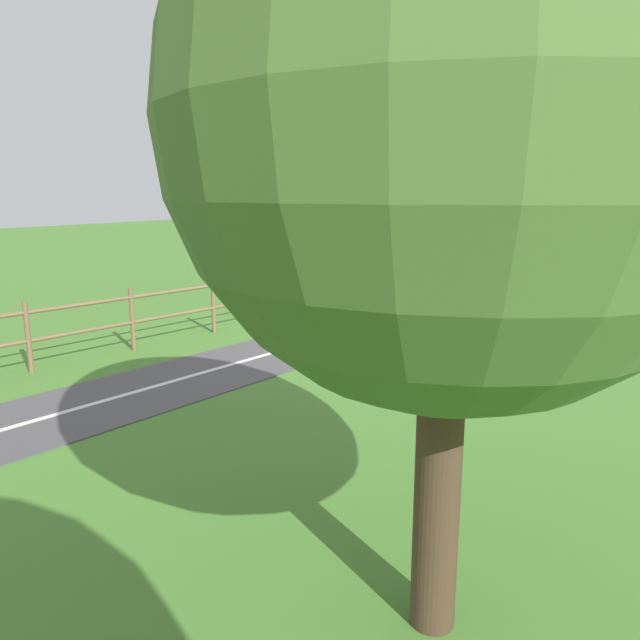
{
  "coord_description": "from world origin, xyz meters",
  "views": [
    {
      "loc": [
        -5.42,
        10.14,
        2.8
      ],
      "look_at": [
        -0.68,
        3.1,
        0.98
      ],
      "focal_mm": 34.0,
      "sensor_mm": 36.0,
      "label": 1
    }
  ],
  "objects_px": {
    "person_seated": "(455,311)",
    "bicycle": "(362,324)",
    "backpack": "(390,329)",
    "tree_by_path": "(454,122)",
    "bench": "(441,334)"
  },
  "relations": [
    {
      "from": "person_seated",
      "to": "bicycle",
      "type": "relative_size",
      "value": 0.45
    },
    {
      "from": "backpack",
      "to": "tree_by_path",
      "type": "relative_size",
      "value": 0.08
    },
    {
      "from": "bench",
      "to": "person_seated",
      "type": "xyz_separation_m",
      "value": [
        -0.24,
        0.03,
        0.46
      ]
    },
    {
      "from": "person_seated",
      "to": "backpack",
      "type": "xyz_separation_m",
      "value": [
        1.44,
        -0.39,
        -0.59
      ]
    },
    {
      "from": "person_seated",
      "to": "bench",
      "type": "bearing_deg",
      "value": -0.0
    },
    {
      "from": "backpack",
      "to": "tree_by_path",
      "type": "xyz_separation_m",
      "value": [
        -3.89,
        6.87,
        2.99
      ]
    },
    {
      "from": "person_seated",
      "to": "bicycle",
      "type": "height_order",
      "value": "person_seated"
    },
    {
      "from": "bench",
      "to": "tree_by_path",
      "type": "bearing_deg",
      "value": 119.64
    },
    {
      "from": "person_seated",
      "to": "bicycle",
      "type": "distance_m",
      "value": 1.72
    },
    {
      "from": "backpack",
      "to": "tree_by_path",
      "type": "distance_m",
      "value": 8.45
    },
    {
      "from": "person_seated",
      "to": "backpack",
      "type": "height_order",
      "value": "person_seated"
    },
    {
      "from": "bench",
      "to": "bicycle",
      "type": "bearing_deg",
      "value": 21.35
    },
    {
      "from": "bench",
      "to": "tree_by_path",
      "type": "xyz_separation_m",
      "value": [
        -2.69,
        6.51,
        2.86
      ]
    },
    {
      "from": "tree_by_path",
      "to": "bench",
      "type": "bearing_deg",
      "value": -67.53
    },
    {
      "from": "person_seated",
      "to": "tree_by_path",
      "type": "height_order",
      "value": "tree_by_path"
    }
  ]
}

